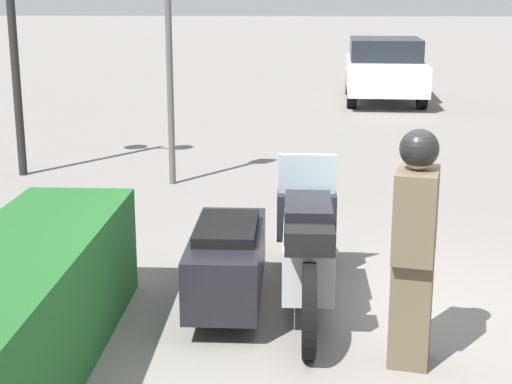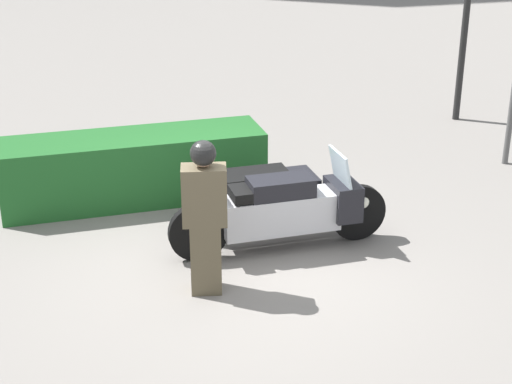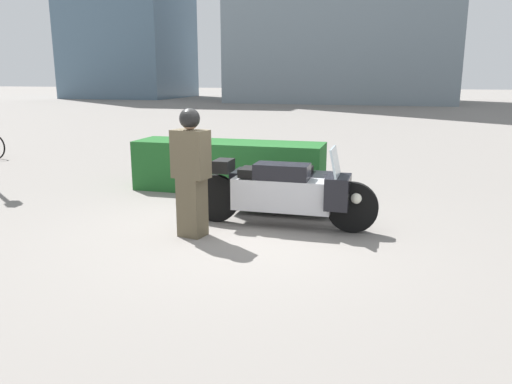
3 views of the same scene
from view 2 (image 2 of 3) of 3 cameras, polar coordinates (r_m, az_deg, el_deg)
name	(u,v)px [view 2 (image 2 of 3)]	position (r m, az deg, el deg)	size (l,w,h in m)	color
ground_plane	(240,269)	(9.05, -1.19, -5.64)	(160.00, 160.00, 0.00)	slate
police_motorcycle	(274,201)	(9.63, 1.31, -0.63)	(2.71, 1.25, 1.18)	black
officer_rider	(205,214)	(8.24, -3.75, -1.60)	(0.52, 0.38, 1.72)	brown
hedge_bush_curbside	(134,168)	(10.85, -8.87, 1.74)	(3.55, 0.94, 0.93)	#1E5623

